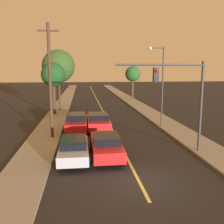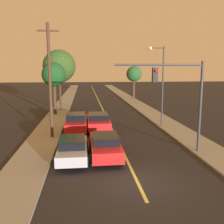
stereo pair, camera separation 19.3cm
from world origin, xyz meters
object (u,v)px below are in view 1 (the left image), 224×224
at_px(car_near_lane_front, 106,145).
at_px(tree_left_near, 53,75).
at_px(utility_pole_left, 50,80).
at_px(streetlamp_right, 159,76).
at_px(tree_right_near, 133,74).
at_px(tree_left_far, 58,66).
at_px(car_outer_lane_front, 74,148).
at_px(car_outer_lane_second, 76,122).
at_px(car_near_lane_second, 98,121).
at_px(traffic_signal_mast, 181,90).

height_order(car_near_lane_front, tree_left_near, tree_left_near).
bearing_deg(utility_pole_left, car_near_lane_front, -51.29).
bearing_deg(streetlamp_right, tree_left_near, 144.56).
xyz_separation_m(streetlamp_right, tree_right_near, (2.14, 22.78, -0.22)).
bearing_deg(tree_left_far, car_outer_lane_front, -82.75).
xyz_separation_m(car_outer_lane_front, tree_right_near, (9.97, 31.08, 3.87)).
bearing_deg(car_near_lane_front, car_outer_lane_front, -170.20).
relative_size(streetlamp_right, tree_left_near, 1.21).
xyz_separation_m(tree_left_near, tree_left_far, (0.37, 3.29, 1.09)).
xyz_separation_m(car_outer_lane_second, utility_pole_left, (-1.87, -1.94, 3.83)).
bearing_deg(car_outer_lane_front, car_near_lane_second, 75.79).
height_order(traffic_signal_mast, tree_right_near, tree_right_near).
bearing_deg(traffic_signal_mast, car_outer_lane_second, 135.98).
relative_size(utility_pole_left, tree_left_far, 1.12).
bearing_deg(tree_left_near, car_near_lane_front, -72.80).
xyz_separation_m(car_outer_lane_front, tree_left_near, (-2.81, 15.87, 4.04)).
xyz_separation_m(car_near_lane_front, tree_right_near, (7.97, 30.73, 3.84)).
bearing_deg(car_outer_lane_second, car_near_lane_front, -73.56).
xyz_separation_m(car_near_lane_second, streetlamp_right, (5.83, 0.41, 4.07)).
relative_size(car_outer_lane_second, utility_pole_left, 0.56).
distance_m(utility_pole_left, tree_left_near, 10.74).
bearing_deg(tree_right_near, car_outer_lane_front, -107.78).
bearing_deg(car_outer_lane_front, streetlamp_right, 46.67).
height_order(car_near_lane_second, traffic_signal_mast, traffic_signal_mast).
distance_m(car_near_lane_second, streetlamp_right, 7.12).
height_order(traffic_signal_mast, tree_left_far, tree_left_far).
distance_m(car_near_lane_second, tree_right_near, 24.82).
bearing_deg(tree_left_near, car_outer_lane_front, -79.97).
distance_m(car_near_lane_front, streetlamp_right, 10.67).
bearing_deg(car_near_lane_second, tree_left_near, 121.06).
relative_size(car_near_lane_front, streetlamp_right, 0.64).
distance_m(car_near_lane_second, car_outer_lane_second, 2.15).
bearing_deg(car_near_lane_second, car_outer_lane_second, -158.79).
distance_m(tree_left_near, tree_right_near, 19.86).
distance_m(car_near_lane_front, tree_left_far, 19.99).
relative_size(car_near_lane_second, car_outer_lane_second, 1.03).
bearing_deg(streetlamp_right, tree_right_near, 84.64).
relative_size(car_near_lane_front, car_near_lane_second, 0.95).
relative_size(car_near_lane_second, streetlamp_right, 0.68).
height_order(car_outer_lane_second, tree_right_near, tree_right_near).
distance_m(car_outer_lane_front, car_outer_lane_second, 7.12).
height_order(car_outer_lane_front, tree_left_near, tree_left_near).
distance_m(traffic_signal_mast, utility_pole_left, 9.88).
bearing_deg(streetlamp_right, utility_pole_left, -162.14).
distance_m(car_outer_lane_front, tree_left_near, 16.62).
height_order(utility_pole_left, tree_left_far, utility_pole_left).
bearing_deg(tree_left_near, streetlamp_right, -35.44).
bearing_deg(utility_pole_left, tree_right_near, 65.44).
xyz_separation_m(traffic_signal_mast, tree_left_near, (-9.63, 15.35, 0.62)).
bearing_deg(streetlamp_right, car_near_lane_front, -126.25).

